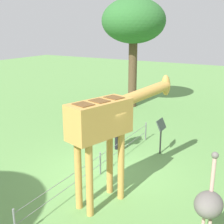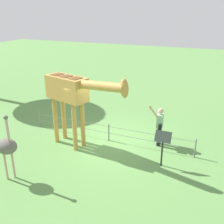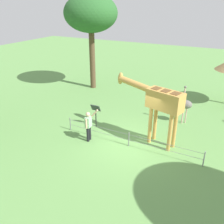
# 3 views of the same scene
# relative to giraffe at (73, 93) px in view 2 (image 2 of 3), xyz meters

# --- Properties ---
(ground_plane) EXTENTS (60.00, 60.00, 0.00)m
(ground_plane) POSITION_rel_giraffe_xyz_m (1.06, 0.82, -2.22)
(ground_plane) COLOR #60934C
(giraffe) EXTENTS (3.72, 1.45, 3.18)m
(giraffe) POSITION_rel_giraffe_xyz_m (0.00, 0.00, 0.00)
(giraffe) COLOR #C69347
(giraffe) RESTS_ON ground_plane
(visitor) EXTENTS (0.61, 0.58, 1.73)m
(visitor) POSITION_rel_giraffe_xyz_m (3.07, 1.39, -1.31)
(visitor) COLOR black
(visitor) RESTS_ON ground_plane
(ostrich) EXTENTS (0.70, 0.56, 2.25)m
(ostrich) POSITION_rel_giraffe_xyz_m (-0.78, -2.78, -1.04)
(ostrich) COLOR #CC9E93
(ostrich) RESTS_ON ground_plane
(info_sign) EXTENTS (0.56, 0.21, 1.32)m
(info_sign) POSITION_rel_giraffe_xyz_m (3.55, -0.09, -1.27)
(info_sign) COLOR black
(info_sign) RESTS_ON ground_plane
(wire_fence) EXTENTS (7.05, 0.05, 0.75)m
(wire_fence) POSITION_rel_giraffe_xyz_m (1.06, 0.96, -1.81)
(wire_fence) COLOR slate
(wire_fence) RESTS_ON ground_plane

